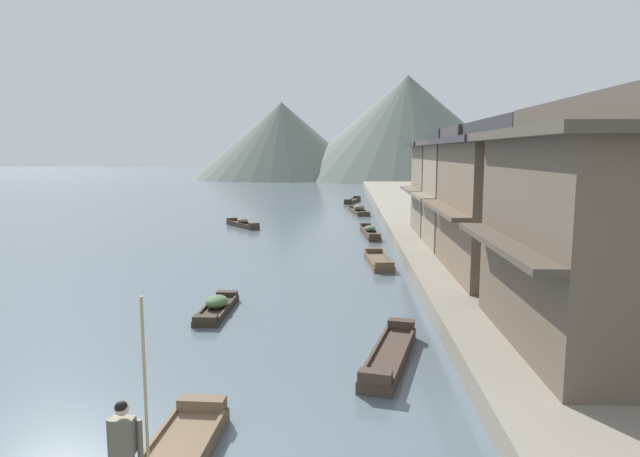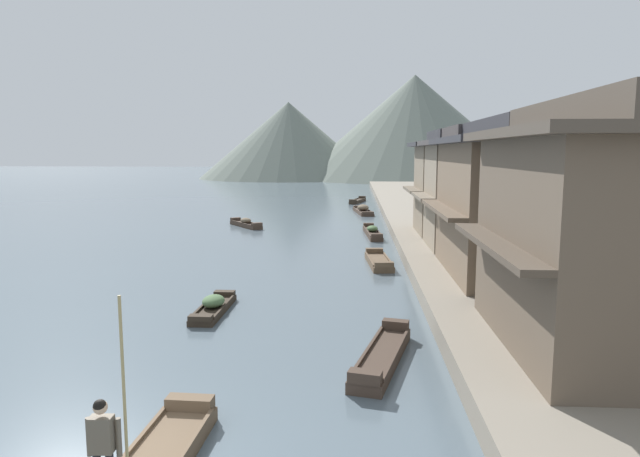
{
  "view_description": "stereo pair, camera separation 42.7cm",
  "coord_description": "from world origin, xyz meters",
  "px_view_note": "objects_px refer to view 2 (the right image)",
  "views": [
    {
      "loc": [
        3.95,
        -8.68,
        5.5
      ],
      "look_at": [
        2.7,
        18.04,
        1.84
      ],
      "focal_mm": 31.45,
      "sensor_mm": 36.0,
      "label": 1
    },
    {
      "loc": [
        4.38,
        -8.66,
        5.5
      ],
      "look_at": [
        2.7,
        18.04,
        1.84
      ],
      "focal_mm": 31.45,
      "sensor_mm": 36.0,
      "label": 2
    }
  ],
  "objects_px": {
    "boatman_person": "(104,439)",
    "house_waterfront_second": "(517,200)",
    "house_waterfront_nearest": "(607,229)",
    "boat_moored_second": "(382,356)",
    "boat_moored_nearest": "(372,232)",
    "boat_midriver_drifting": "(379,261)",
    "boat_midriver_upstream": "(358,201)",
    "boat_upstream_distant": "(246,224)",
    "house_waterfront_narrow": "(452,183)",
    "boat_moored_third": "(363,210)",
    "boat_moored_far": "(214,306)",
    "house_waterfront_tall": "(472,189)"
  },
  "relations": [
    {
      "from": "house_waterfront_narrow",
      "to": "boat_moored_third",
      "type": "bearing_deg",
      "value": 107.26
    },
    {
      "from": "boat_moored_nearest",
      "to": "boat_moored_second",
      "type": "bearing_deg",
      "value": -91.06
    },
    {
      "from": "boat_upstream_distant",
      "to": "house_waterfront_second",
      "type": "xyz_separation_m",
      "value": [
        14.49,
        -18.16,
        3.38
      ]
    },
    {
      "from": "boat_moored_far",
      "to": "boat_upstream_distant",
      "type": "bearing_deg",
      "value": 98.27
    },
    {
      "from": "boat_upstream_distant",
      "to": "boat_midriver_upstream",
      "type": "bearing_deg",
      "value": 67.98
    },
    {
      "from": "boatman_person",
      "to": "boat_midriver_drifting",
      "type": "distance_m",
      "value": 20.61
    },
    {
      "from": "boat_moored_far",
      "to": "boat_midriver_drifting",
      "type": "relative_size",
      "value": 0.85
    },
    {
      "from": "boat_moored_nearest",
      "to": "boat_moored_third",
      "type": "bearing_deg",
      "value": 91.81
    },
    {
      "from": "boat_upstream_distant",
      "to": "house_waterfront_narrow",
      "type": "distance_m",
      "value": 15.7
    },
    {
      "from": "boat_moored_second",
      "to": "house_waterfront_second",
      "type": "distance_m",
      "value": 10.7
    },
    {
      "from": "boat_midriver_drifting",
      "to": "boat_upstream_distant",
      "type": "distance_m",
      "value": 16.46
    },
    {
      "from": "house_waterfront_nearest",
      "to": "boat_moored_second",
      "type": "bearing_deg",
      "value": 178.23
    },
    {
      "from": "boat_moored_nearest",
      "to": "boat_moored_far",
      "type": "height_order",
      "value": "boat_moored_nearest"
    },
    {
      "from": "boat_midriver_upstream",
      "to": "boat_moored_nearest",
      "type": "bearing_deg",
      "value": -87.94
    },
    {
      "from": "boat_midriver_upstream",
      "to": "house_waterfront_second",
      "type": "height_order",
      "value": "house_waterfront_second"
    },
    {
      "from": "boatman_person",
      "to": "boat_midriver_drifting",
      "type": "xyz_separation_m",
      "value": [
        4.64,
        20.03,
        -1.37
      ]
    },
    {
      "from": "boatman_person",
      "to": "house_waterfront_second",
      "type": "relative_size",
      "value": 0.36
    },
    {
      "from": "boat_moored_third",
      "to": "house_waterfront_second",
      "type": "distance_m",
      "value": 28.86
    },
    {
      "from": "boat_moored_nearest",
      "to": "house_waterfront_narrow",
      "type": "bearing_deg",
      "value": -29.53
    },
    {
      "from": "boat_midriver_drifting",
      "to": "house_waterfront_nearest",
      "type": "bearing_deg",
      "value": -69.19
    },
    {
      "from": "boat_moored_far",
      "to": "house_waterfront_second",
      "type": "height_order",
      "value": "house_waterfront_second"
    },
    {
      "from": "boatman_person",
      "to": "boat_midriver_upstream",
      "type": "xyz_separation_m",
      "value": [
        3.73,
        54.31,
        -1.37
      ]
    },
    {
      "from": "boat_midriver_upstream",
      "to": "house_waterfront_nearest",
      "type": "xyz_separation_m",
      "value": [
        5.89,
        -47.4,
        3.45
      ]
    },
    {
      "from": "boat_upstream_distant",
      "to": "house_waterfront_second",
      "type": "relative_size",
      "value": 0.45
    },
    {
      "from": "boatman_person",
      "to": "house_waterfront_nearest",
      "type": "height_order",
      "value": "house_waterfront_nearest"
    },
    {
      "from": "boat_moored_nearest",
      "to": "house_waterfront_second",
      "type": "relative_size",
      "value": 0.67
    },
    {
      "from": "boat_moored_second",
      "to": "boat_moored_far",
      "type": "distance_m",
      "value": 7.09
    },
    {
      "from": "boat_moored_third",
      "to": "house_waterfront_narrow",
      "type": "xyz_separation_m",
      "value": [
        5.09,
        -16.39,
        3.38
      ]
    },
    {
      "from": "house_waterfront_second",
      "to": "house_waterfront_tall",
      "type": "height_order",
      "value": "same"
    },
    {
      "from": "boatman_person",
      "to": "house_waterfront_narrow",
      "type": "xyz_separation_m",
      "value": [
        9.27,
        27.18,
        2.1
      ]
    },
    {
      "from": "house_waterfront_nearest",
      "to": "boat_upstream_distant",
      "type": "bearing_deg",
      "value": 118.06
    },
    {
      "from": "boat_moored_far",
      "to": "house_waterfront_nearest",
      "type": "xyz_separation_m",
      "value": [
        11.02,
        -4.52,
        3.41
      ]
    },
    {
      "from": "house_waterfront_second",
      "to": "house_waterfront_tall",
      "type": "relative_size",
      "value": 1.37
    },
    {
      "from": "boat_moored_second",
      "to": "boat_moored_third",
      "type": "bearing_deg",
      "value": 90.02
    },
    {
      "from": "boat_moored_nearest",
      "to": "boat_midriver_upstream",
      "type": "distance_m",
      "value": 24.51
    },
    {
      "from": "boat_moored_nearest",
      "to": "boat_moored_far",
      "type": "distance_m",
      "value": 19.34
    },
    {
      "from": "boat_moored_far",
      "to": "house_waterfront_second",
      "type": "distance_m",
      "value": 12.44
    },
    {
      "from": "boat_moored_third",
      "to": "boat_moored_far",
      "type": "bearing_deg",
      "value": -99.85
    },
    {
      "from": "boatman_person",
      "to": "house_waterfront_second",
      "type": "xyz_separation_m",
      "value": [
        9.86,
        15.48,
        2.07
      ]
    },
    {
      "from": "boat_upstream_distant",
      "to": "boat_moored_nearest",
      "type": "bearing_deg",
      "value": -22.48
    },
    {
      "from": "boat_moored_third",
      "to": "house_waterfront_nearest",
      "type": "bearing_deg",
      "value": -81.55
    },
    {
      "from": "boat_midriver_upstream",
      "to": "house_waterfront_narrow",
      "type": "xyz_separation_m",
      "value": [
        5.54,
        -27.13,
        3.47
      ]
    },
    {
      "from": "boat_moored_nearest",
      "to": "boat_midriver_drifting",
      "type": "xyz_separation_m",
      "value": [
        0.02,
        -9.78,
        -0.04
      ]
    },
    {
      "from": "house_waterfront_second",
      "to": "house_waterfront_narrow",
      "type": "bearing_deg",
      "value": 92.9
    },
    {
      "from": "boat_moored_far",
      "to": "house_waterfront_nearest",
      "type": "height_order",
      "value": "house_waterfront_nearest"
    },
    {
      "from": "boat_midriver_upstream",
      "to": "house_waterfront_narrow",
      "type": "distance_m",
      "value": 27.91
    },
    {
      "from": "boat_moored_nearest",
      "to": "boat_midriver_drifting",
      "type": "distance_m",
      "value": 9.78
    },
    {
      "from": "boat_midriver_upstream",
      "to": "boat_upstream_distant",
      "type": "xyz_separation_m",
      "value": [
        -8.36,
        -20.67,
        0.06
      ]
    },
    {
      "from": "boatman_person",
      "to": "boat_moored_second",
      "type": "height_order",
      "value": "boatman_person"
    },
    {
      "from": "boatman_person",
      "to": "house_waterfront_narrow",
      "type": "relative_size",
      "value": 0.5
    }
  ]
}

